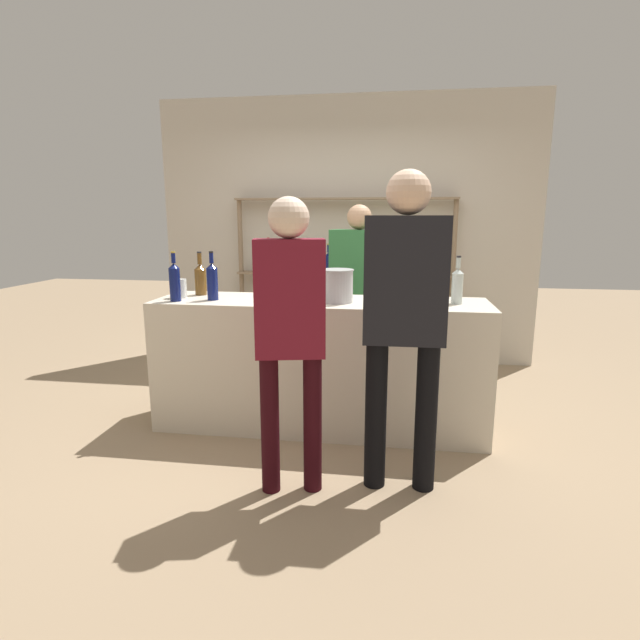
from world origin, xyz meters
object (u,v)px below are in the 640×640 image
at_px(wine_glass, 311,285).
at_px(cork_jar, 180,289).
at_px(counter_bottle_1, 457,285).
at_px(counter_bottle_4, 432,285).
at_px(customer_center, 290,321).
at_px(customer_right, 405,308).
at_px(counter_bottle_0, 175,281).
at_px(counter_bottle_3, 200,278).
at_px(server_behind_counter, 358,284).
at_px(ice_bucket, 337,286).
at_px(counter_bottle_2, 212,281).

bearing_deg(wine_glass, cork_jar, -179.44).
relative_size(counter_bottle_1, counter_bottle_4, 1.06).
distance_m(cork_jar, customer_center, 1.37).
bearing_deg(counter_bottle_1, customer_right, -114.93).
bearing_deg(counter_bottle_1, customer_center, -136.67).
relative_size(counter_bottle_0, counter_bottle_1, 1.07).
bearing_deg(counter_bottle_0, counter_bottle_3, 76.74).
height_order(counter_bottle_1, wine_glass, counter_bottle_1).
xyz_separation_m(customer_center, customer_right, (0.62, 0.13, 0.07)).
height_order(counter_bottle_1, counter_bottle_4, counter_bottle_1).
bearing_deg(server_behind_counter, counter_bottle_0, -33.05).
distance_m(counter_bottle_3, ice_bucket, 1.11).
xyz_separation_m(counter_bottle_1, wine_glass, (-1.04, -0.03, -0.02)).
height_order(counter_bottle_3, counter_bottle_4, counter_bottle_3).
bearing_deg(counter_bottle_4, ice_bucket, -169.81).
relative_size(counter_bottle_1, wine_glass, 2.25).
relative_size(ice_bucket, customer_right, 0.13).
bearing_deg(customer_center, counter_bottle_3, 29.46).
bearing_deg(counter_bottle_4, counter_bottle_0, -172.21).
bearing_deg(server_behind_counter, ice_bucket, 10.16).
relative_size(counter_bottle_3, customer_center, 0.20).
xyz_separation_m(ice_bucket, server_behind_counter, (0.08, 1.00, -0.12)).
xyz_separation_m(cork_jar, server_behind_counter, (1.27, 0.98, -0.07)).
xyz_separation_m(counter_bottle_0, server_behind_counter, (1.24, 1.13, -0.15)).
bearing_deg(counter_bottle_1, counter_bottle_0, -174.66).
height_order(counter_bottle_2, customer_right, customer_right).
height_order(counter_bottle_0, customer_center, customer_center).
bearing_deg(counter_bottle_4, wine_glass, -173.73).
bearing_deg(customer_center, counter_bottle_4, -51.36).
xyz_separation_m(counter_bottle_0, counter_bottle_2, (0.25, 0.09, -0.00)).
height_order(counter_bottle_2, cork_jar, counter_bottle_2).
xyz_separation_m(counter_bottle_3, wine_glass, (0.89, -0.15, -0.02)).
distance_m(counter_bottle_1, ice_bucket, 0.84).
bearing_deg(customer_right, counter_bottle_2, 61.43).
distance_m(counter_bottle_0, counter_bottle_4, 1.85).
height_order(counter_bottle_0, counter_bottle_3, counter_bottle_0).
height_order(cork_jar, customer_center, customer_center).
bearing_deg(counter_bottle_3, wine_glass, -9.50).
distance_m(counter_bottle_0, ice_bucket, 1.17).
relative_size(counter_bottle_3, ice_bucket, 1.43).
bearing_deg(counter_bottle_1, wine_glass, -178.26).
height_order(cork_jar, server_behind_counter, server_behind_counter).
bearing_deg(counter_bottle_2, counter_bottle_0, -159.97).
bearing_deg(customer_center, customer_right, -90.13).
relative_size(counter_bottle_0, counter_bottle_3, 1.07).
bearing_deg(counter_bottle_3, counter_bottle_4, -1.77).
relative_size(counter_bottle_1, counter_bottle_3, 1.00).
bearing_deg(wine_glass, customer_center, -87.67).
bearing_deg(counter_bottle_1, counter_bottle_4, 159.35).
height_order(counter_bottle_1, server_behind_counter, server_behind_counter).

